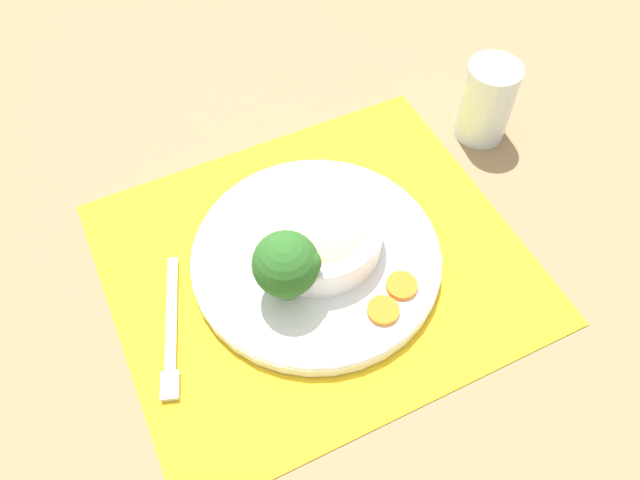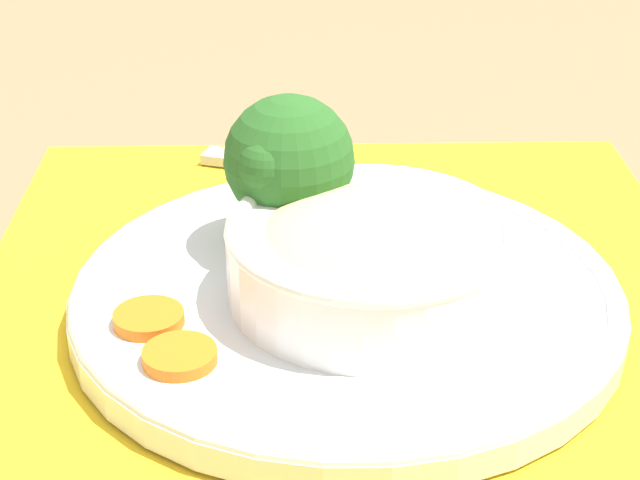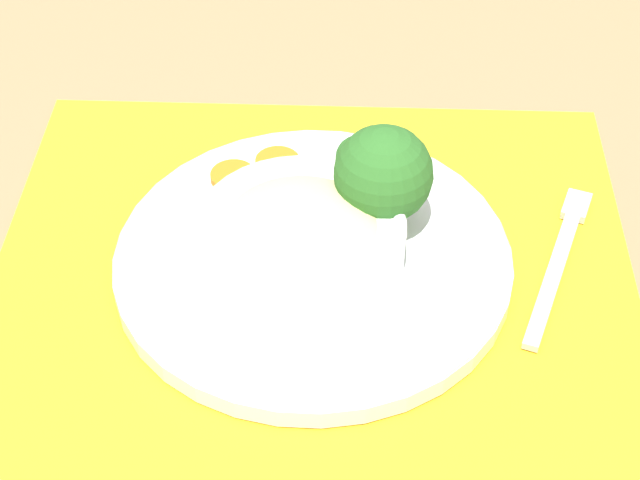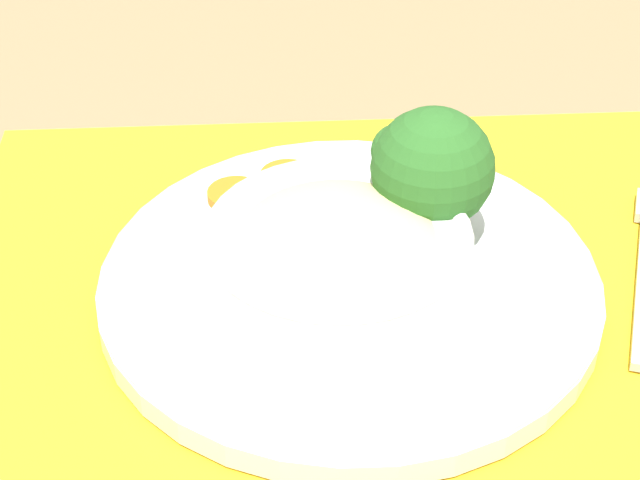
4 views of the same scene
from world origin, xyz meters
TOP-DOWN VIEW (x-y plane):
  - ground_plane at (0.00, 0.00)m, footprint 4.00×4.00m
  - placemat at (0.00, 0.00)m, footprint 0.55×0.49m
  - plate at (0.00, 0.00)m, footprint 0.31×0.31m
  - bowl at (-0.01, -0.01)m, footprint 0.16×0.16m
  - broccoli_floret at (0.05, 0.04)m, footprint 0.08×0.08m
  - carrot_slice_near at (-0.05, 0.10)m, footprint 0.04×0.04m
  - carrot_slice_middle at (-0.08, 0.08)m, footprint 0.04×0.04m

SIDE VIEW (x-z plane):
  - ground_plane at x=0.00m, z-range 0.00..0.00m
  - placemat at x=0.00m, z-range 0.00..0.00m
  - plate at x=0.00m, z-range 0.00..0.03m
  - carrot_slice_near at x=-0.05m, z-range 0.02..0.03m
  - carrot_slice_middle at x=-0.08m, z-range 0.02..0.03m
  - bowl at x=-0.01m, z-range 0.02..0.07m
  - broccoli_floret at x=0.05m, z-range 0.03..0.12m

